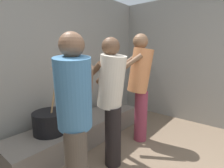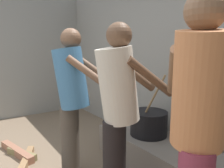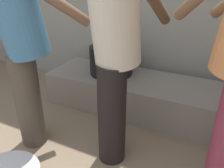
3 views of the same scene
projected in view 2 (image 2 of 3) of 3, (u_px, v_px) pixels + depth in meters
block_enclosure_rear at (168, 59)px, 2.89m from camera, size 5.60×0.20×2.45m
hearth_ledge at (181, 166)px, 2.21m from camera, size 2.23×0.60×0.34m
cooking_pot_main at (149, 123)px, 2.59m from camera, size 0.44×0.44×0.74m
cook_in_orange_shirt at (198, 120)px, 1.22m from camera, size 0.69×0.72×1.66m
cook_in_blue_shirt at (72, 94)px, 2.26m from camera, size 0.68×0.70×1.56m
cook_in_cream_shirt at (118, 105)px, 1.80m from camera, size 0.42×0.70×1.56m
firewood_pile at (21, 155)px, 2.72m from camera, size 0.99×0.35×0.09m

